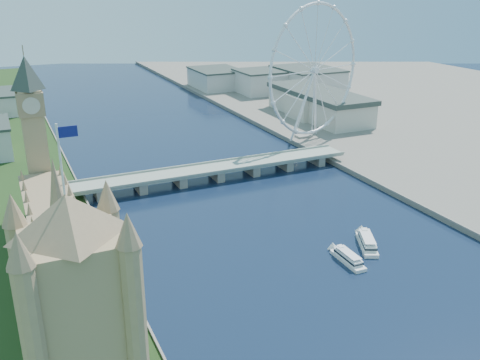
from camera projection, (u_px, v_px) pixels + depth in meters
victoria_tower at (85, 360)px, 133.09m from camera, size 28.16×28.16×112.00m
parliament_range at (66, 269)px, 246.34m from camera, size 24.00×200.00×70.00m
big_ben at (32, 117)px, 321.64m from camera, size 20.02×20.02×110.00m
westminster_bridge at (216, 171)px, 411.31m from camera, size 220.00×22.00×9.50m
london_eye at (315, 71)px, 484.01m from camera, size 113.60×39.12×124.30m
county_hall at (318, 119)px, 592.86m from camera, size 54.00×144.00×35.00m
city_skyline at (165, 93)px, 644.67m from camera, size 505.00×280.00×32.00m
tour_boat_near at (348, 262)px, 290.41m from camera, size 8.02×28.75×6.30m
tour_boat_far at (367, 247)px, 307.36m from camera, size 21.49×32.48×7.12m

